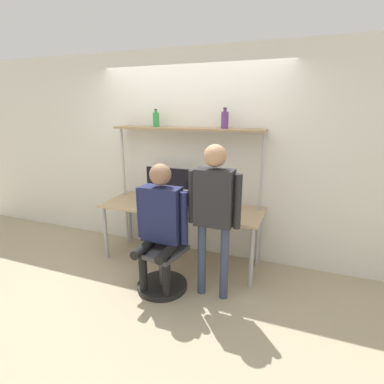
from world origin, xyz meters
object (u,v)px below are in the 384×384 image
object	(u,v)px
cell_phone	(198,213)
person_seated	(160,218)
bottle_green	(156,119)
laptop	(182,204)
office_chair	(164,263)
monitor	(168,181)
bottle_purple	(225,120)
person_standing	(214,204)

from	to	relation	value
cell_phone	person_seated	bearing A→B (deg)	-114.75
cell_phone	bottle_green	bearing A→B (deg)	153.42
laptop	office_chair	xyz separation A→B (m)	(0.00, -0.56, -0.53)
bottle_green	person_seated	bearing A→B (deg)	-61.74
monitor	office_chair	distance (m)	1.16
cell_phone	person_seated	size ratio (longest dim) A/B	0.11
person_seated	monitor	bearing A→B (deg)	110.33
cell_phone	bottle_green	distance (m)	1.33
monitor	office_chair	world-z (taller)	monitor
laptop	bottle_purple	distance (m)	1.14
person_standing	bottle_green	distance (m)	1.53
monitor	office_chair	bearing A→B (deg)	-68.30
office_chair	bottle_purple	bearing A→B (deg)	62.77
cell_phone	person_seated	world-z (taller)	person_seated
laptop	person_seated	world-z (taller)	person_seated
person_standing	monitor	bearing A→B (deg)	138.16
person_seated	bottle_green	world-z (taller)	bottle_green
cell_phone	office_chair	size ratio (longest dim) A/B	0.16
cell_phone	monitor	bearing A→B (deg)	147.68
person_seated	bottle_purple	world-z (taller)	bottle_purple
office_chair	bottle_green	world-z (taller)	bottle_green
monitor	bottle_green	size ratio (longest dim) A/B	2.85
laptop	bottle_green	distance (m)	1.15
bottle_green	bottle_purple	xyz separation A→B (m)	(0.91, 0.00, 0.01)
laptop	bottle_purple	size ratio (longest dim) A/B	1.19
office_chair	person_seated	world-z (taller)	person_seated
bottle_green	laptop	bearing A→B (deg)	-30.64
monitor	laptop	distance (m)	0.48
monitor	laptop	xyz separation A→B (m)	(0.33, -0.29, -0.20)
monitor	person_standing	xyz separation A→B (m)	(0.90, -0.80, 0.02)
office_chair	person_seated	distance (m)	0.56
person_seated	bottle_purple	xyz separation A→B (m)	(0.44, 0.88, 0.99)
cell_phone	bottle_purple	xyz separation A→B (m)	(0.20, 0.36, 1.07)
bottle_purple	office_chair	bearing A→B (deg)	-117.23
office_chair	person_standing	world-z (taller)	person_standing
monitor	bottle_green	world-z (taller)	bottle_green
monitor	person_seated	size ratio (longest dim) A/B	0.45
laptop	cell_phone	world-z (taller)	laptop
monitor	bottle_green	distance (m)	0.82
monitor	bottle_green	bearing A→B (deg)	-179.20
bottle_purple	monitor	bearing A→B (deg)	179.85
cell_phone	laptop	bearing A→B (deg)	162.50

